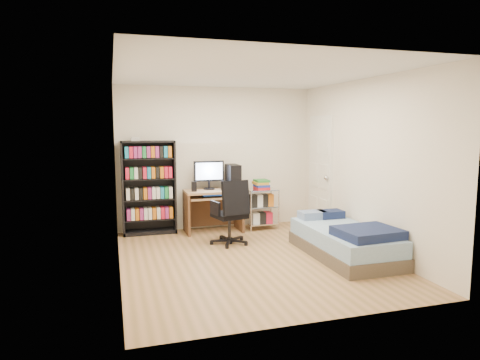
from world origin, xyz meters
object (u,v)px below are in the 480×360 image
object	(u,v)px
media_shelf	(149,186)
bed	(345,241)
computer_desk	(218,193)
office_chair	(231,224)

from	to	relation	value
media_shelf	bed	size ratio (longest dim) A/B	0.91
computer_desk	office_chair	bearing A→B (deg)	-91.44
media_shelf	computer_desk	distance (m)	1.18
media_shelf	office_chair	bearing A→B (deg)	-42.27
bed	media_shelf	bearing A→B (deg)	139.83
media_shelf	computer_desk	size ratio (longest dim) A/B	1.34
office_chair	computer_desk	bearing A→B (deg)	75.54
computer_desk	bed	size ratio (longest dim) A/B	0.68
computer_desk	office_chair	size ratio (longest dim) A/B	1.21
bed	computer_desk	bearing A→B (deg)	123.97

